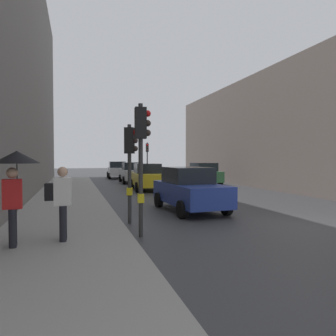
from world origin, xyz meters
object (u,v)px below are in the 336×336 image
object	(u,v)px
pedestrian_with_umbrella	(15,171)
pedestrian_with_black_backpack	(61,199)
car_blue_van	(189,189)
traffic_light_far_median	(147,154)
car_green_estate	(203,174)
traffic_light_near_left	(142,145)
car_yellow_taxi	(148,177)
traffic_light_near_right	(130,155)
car_silver_hatchback	(132,173)
car_white_compact	(117,170)

from	to	relation	value
pedestrian_with_umbrella	pedestrian_with_black_backpack	distance (m)	1.18
car_blue_van	pedestrian_with_umbrella	bearing A→B (deg)	-143.23
traffic_light_far_median	car_green_estate	world-z (taller)	traffic_light_far_median
pedestrian_with_black_backpack	pedestrian_with_umbrella	bearing A→B (deg)	-167.22
traffic_light_near_left	car_blue_van	distance (m)	4.79
traffic_light_far_median	car_yellow_taxi	bearing A→B (deg)	-102.61
traffic_light_far_median	traffic_light_near_right	bearing A→B (deg)	-104.23
car_silver_hatchback	traffic_light_near_right	bearing A→B (deg)	-100.33
traffic_light_near_left	traffic_light_far_median	bearing A→B (deg)	76.85
traffic_light_near_right	car_silver_hatchback	size ratio (longest dim) A/B	0.76
traffic_light_near_left	car_green_estate	bearing A→B (deg)	61.49
car_green_estate	car_silver_hatchback	bearing A→B (deg)	140.20
traffic_light_near_right	car_yellow_taxi	distance (m)	10.94
car_blue_van	pedestrian_with_black_backpack	xyz separation A→B (m)	(-4.78, -4.06, 0.29)
car_yellow_taxi	car_silver_hatchback	size ratio (longest dim) A/B	1.01
car_blue_van	car_green_estate	distance (m)	12.17
traffic_light_near_right	pedestrian_with_black_backpack	xyz separation A→B (m)	(-2.05, -2.26, -1.06)
traffic_light_near_left	pedestrian_with_black_backpack	size ratio (longest dim) A/B	2.03
car_yellow_taxi	car_silver_hatchback	world-z (taller)	same
car_white_compact	pedestrian_with_black_backpack	distance (m)	25.96
car_green_estate	pedestrian_with_black_backpack	distance (m)	18.07
traffic_light_far_median	car_silver_hatchback	distance (m)	4.97
car_green_estate	pedestrian_with_umbrella	world-z (taller)	pedestrian_with_umbrella
traffic_light_near_left	car_green_estate	xyz separation A→B (m)	(7.93, 14.60, -1.61)
traffic_light_near_left	pedestrian_with_black_backpack	xyz separation A→B (m)	(-2.06, -0.46, -1.32)
traffic_light_near_left	pedestrian_with_umbrella	distance (m)	3.14
car_silver_hatchback	pedestrian_with_umbrella	world-z (taller)	pedestrian_with_umbrella
traffic_light_far_median	car_green_estate	xyz separation A→B (m)	(2.62, -8.15, -1.68)
car_blue_van	traffic_light_near_right	bearing A→B (deg)	-146.44
traffic_light_near_left	pedestrian_with_umbrella	world-z (taller)	traffic_light_near_left
car_silver_hatchback	pedestrian_with_umbrella	size ratio (longest dim) A/B	1.99
car_yellow_taxi	car_white_compact	distance (m)	12.85
car_silver_hatchback	pedestrian_with_black_backpack	world-z (taller)	pedestrian_with_black_backpack
car_white_compact	pedestrian_with_black_backpack	bearing A→B (deg)	-100.31
traffic_light_near_right	car_white_compact	bearing A→B (deg)	83.65
car_white_compact	traffic_light_far_median	bearing A→B (deg)	-40.52
car_blue_van	car_silver_hatchback	xyz separation A→B (m)	(0.35, 15.05, 0.00)
car_green_estate	pedestrian_with_black_backpack	world-z (taller)	pedestrian_with_black_backpack
car_silver_hatchback	pedestrian_with_black_backpack	bearing A→B (deg)	-105.02
traffic_light_near_right	car_green_estate	world-z (taller)	traffic_light_near_right
car_green_estate	pedestrian_with_umbrella	bearing A→B (deg)	-125.59
traffic_light_near_left	car_silver_hatchback	world-z (taller)	traffic_light_near_left
pedestrian_with_umbrella	car_blue_van	bearing A→B (deg)	36.77
traffic_light_near_left	pedestrian_with_umbrella	bearing A→B (deg)	-167.34
traffic_light_near_right	car_yellow_taxi	world-z (taller)	traffic_light_near_right
traffic_light_near_left	traffic_light_near_right	xyz separation A→B (m)	(-0.00, 1.80, -0.26)
car_silver_hatchback	pedestrian_with_umbrella	bearing A→B (deg)	-107.45
car_green_estate	pedestrian_with_umbrella	size ratio (longest dim) A/B	1.98
car_silver_hatchback	traffic_light_near_left	bearing A→B (deg)	-99.35
traffic_light_near_left	traffic_light_far_median	world-z (taller)	traffic_light_far_median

